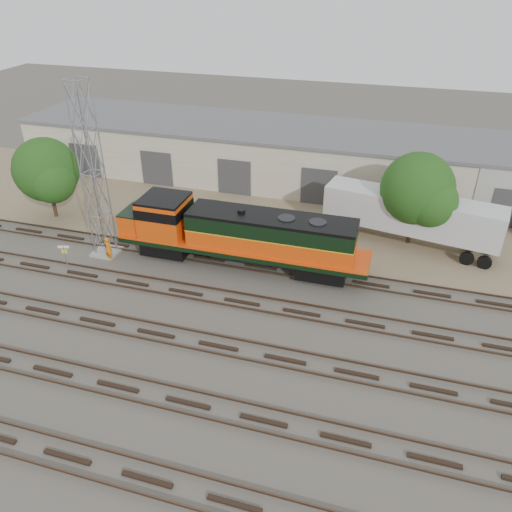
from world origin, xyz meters
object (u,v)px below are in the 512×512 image
(locomotive, at_px, (237,234))
(worker, at_px, (108,249))
(signal_tower, at_px, (93,176))
(semi_trailer, at_px, (415,215))

(locomotive, relative_size, worker, 9.66)
(locomotive, xyz_separation_m, signal_tower, (-10.18, -1.29, 3.77))
(signal_tower, xyz_separation_m, worker, (0.77, -0.83, -5.34))
(semi_trailer, bearing_deg, locomotive, -140.78)
(worker, height_order, semi_trailer, semi_trailer)
(locomotive, bearing_deg, semi_trailer, 28.62)
(worker, bearing_deg, semi_trailer, -134.21)
(signal_tower, distance_m, worker, 5.46)
(worker, bearing_deg, signal_tower, -23.13)
(locomotive, bearing_deg, signal_tower, -172.80)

